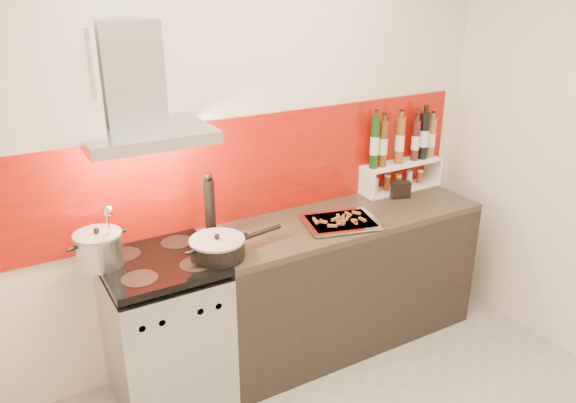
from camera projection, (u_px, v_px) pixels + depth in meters
back_wall at (251, 154)px, 3.39m from camera, size 3.40×0.02×2.60m
backsplash at (259, 166)px, 3.43m from camera, size 3.00×0.02×0.64m
range_stove at (167, 334)px, 3.14m from camera, size 0.60×0.60×0.91m
counter at (342, 278)px, 3.70m from camera, size 1.80×0.60×0.90m
range_hood at (136, 98)px, 2.77m from camera, size 0.62×0.50×0.61m
upper_cabinet at (6, 63)px, 2.42m from camera, size 0.70×0.35×0.72m
stock_pot at (99, 249)px, 2.88m from camera, size 0.24×0.24×0.21m
saute_pan at (219, 247)px, 2.98m from camera, size 0.57×0.30×0.14m
utensil_jar at (110, 250)px, 2.85m from camera, size 0.08×0.12×0.37m
pepper_mill at (210, 207)px, 3.16m from camera, size 0.06×0.06×0.39m
step_shelf at (403, 155)px, 3.88m from camera, size 0.62×0.17×0.55m
caddy_box at (401, 190)px, 3.79m from camera, size 0.14×0.10×0.11m
baking_tray at (341, 222)px, 3.40m from camera, size 0.51×0.44×0.03m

